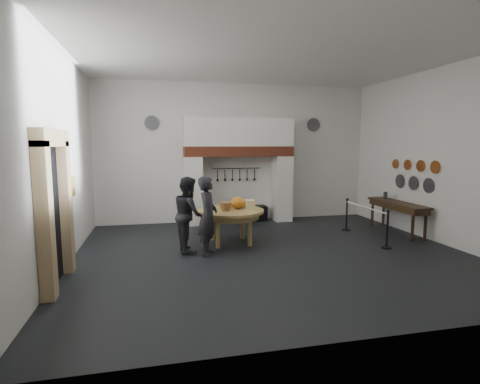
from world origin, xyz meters
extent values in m
cube|color=black|center=(0.00, 0.00, 0.00)|extent=(9.00, 8.00, 0.02)
cube|color=silver|center=(0.00, 0.00, 4.50)|extent=(9.00, 8.00, 0.02)
cube|color=silver|center=(0.00, 4.00, 2.25)|extent=(9.00, 0.02, 4.50)
cube|color=silver|center=(0.00, -4.00, 2.25)|extent=(9.00, 0.02, 4.50)
cube|color=silver|center=(-4.50, 0.00, 2.25)|extent=(0.02, 8.00, 4.50)
cube|color=silver|center=(4.50, 0.00, 2.25)|extent=(0.02, 8.00, 4.50)
cube|color=silver|center=(-1.48, 3.65, 1.07)|extent=(0.55, 0.70, 2.15)
cube|color=silver|center=(1.48, 3.65, 1.07)|extent=(0.55, 0.70, 2.15)
cube|color=#9E442B|center=(0.00, 3.65, 2.31)|extent=(3.50, 0.72, 0.32)
cube|color=silver|center=(0.00, 3.65, 2.92)|extent=(3.50, 0.70, 0.90)
cube|color=black|center=(0.00, 3.72, 0.25)|extent=(1.90, 0.45, 0.50)
cylinder|color=black|center=(0.00, 3.92, 1.75)|extent=(1.60, 0.02, 0.02)
cube|color=black|center=(-4.47, -1.00, 1.25)|extent=(0.04, 1.10, 2.50)
cube|color=tan|center=(-4.38, -1.70, 1.30)|extent=(0.22, 0.30, 2.60)
cube|color=tan|center=(-4.38, -0.30, 1.30)|extent=(0.22, 0.30, 2.60)
cube|color=tan|center=(-4.38, -1.00, 2.65)|extent=(0.22, 1.70, 0.30)
cube|color=gold|center=(-4.45, 0.80, 1.60)|extent=(0.05, 0.34, 0.44)
cylinder|color=tan|center=(-0.77, 1.12, 0.84)|extent=(1.76, 1.76, 0.07)
ellipsoid|color=orange|center=(-0.57, 1.22, 1.03)|extent=(0.36, 0.36, 0.31)
cube|color=#F2E590|center=(-0.27, 1.07, 0.99)|extent=(0.22, 0.22, 0.24)
cube|color=#E3D588|center=(-0.29, 1.37, 0.97)|extent=(0.18, 0.18, 0.20)
cone|color=#955836|center=(-0.92, 0.97, 0.98)|extent=(0.33, 0.33, 0.22)
ellipsoid|color=olive|center=(-0.87, 1.47, 0.94)|extent=(0.31, 0.18, 0.13)
imported|color=black|center=(-1.48, 0.24, 0.91)|extent=(0.60, 0.76, 1.82)
imported|color=black|center=(-1.88, 0.64, 0.89)|extent=(0.75, 0.93, 1.79)
cube|color=#322412|center=(4.10, 1.15, 0.87)|extent=(0.55, 2.20, 0.06)
cylinder|color=#525157|center=(4.10, 1.75, 1.01)|extent=(0.12, 0.12, 0.22)
cylinder|color=#C6662D|center=(4.46, 0.20, 1.95)|extent=(0.03, 0.34, 0.34)
cylinder|color=#C6662D|center=(4.46, 0.75, 1.95)|extent=(0.03, 0.32, 0.32)
cylinder|color=#C6662D|center=(4.46, 1.30, 1.95)|extent=(0.03, 0.30, 0.30)
cylinder|color=#C6662D|center=(4.46, 1.85, 1.95)|extent=(0.03, 0.28, 0.28)
cylinder|color=#4C4C51|center=(4.46, 0.40, 1.45)|extent=(0.03, 0.40, 0.40)
cylinder|color=#4C4C51|center=(4.46, 1.00, 1.45)|extent=(0.03, 0.40, 0.40)
cylinder|color=#4C4C51|center=(4.46, 1.60, 1.45)|extent=(0.03, 0.40, 0.40)
cylinder|color=#4C4C51|center=(-2.70, 3.96, 3.20)|extent=(0.44, 0.03, 0.44)
cylinder|color=#4C4C51|center=(2.70, 3.96, 3.20)|extent=(0.44, 0.03, 0.44)
cylinder|color=black|center=(2.87, -0.21, 0.45)|extent=(0.05, 0.05, 0.90)
cylinder|color=black|center=(2.87, 1.79, 0.45)|extent=(0.05, 0.05, 0.90)
cylinder|color=white|center=(2.87, 0.79, 0.85)|extent=(0.04, 2.00, 0.04)
camera|label=1|loc=(-2.62, -8.14, 2.54)|focal=28.00mm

